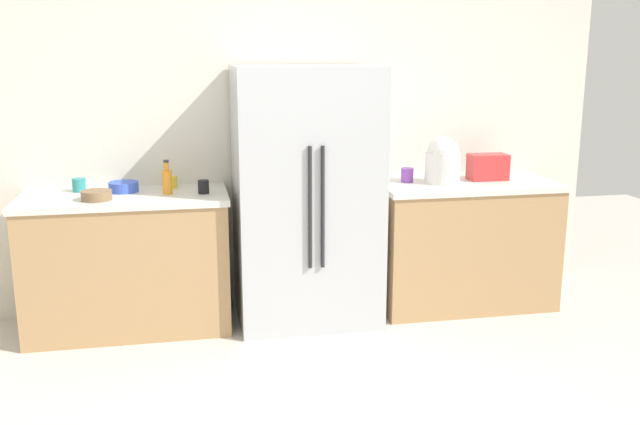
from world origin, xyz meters
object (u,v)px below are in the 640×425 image
Objects in this scene: bottle_a at (167,181)px; cup_d at (407,175)px; refrigerator at (306,196)px; cup_a at (204,187)px; toaster at (488,167)px; cup_b at (171,182)px; bowl_b at (124,187)px; rice_cooker at (443,161)px; bowl_a at (96,195)px; cup_c at (79,185)px.

bottle_a is 1.65m from cup_d.
refrigerator is 19.55× the size of cup_a.
cup_d is (-0.59, 0.03, -0.04)m from toaster.
refrigerator is at bearing -170.45° from cup_d.
cup_b is 0.44× the size of bowl_b.
refrigerator is at bearing -1.38° from bottle_a.
refrigerator is at bearing 0.71° from cup_a.
cup_a is at bearing -177.98° from rice_cooker.
bottle_a reaches higher than bowl_b.
bowl_a is at bearing -176.64° from rice_cooker.
cup_b is 0.31m from bowl_b.
rice_cooker reaches higher than cup_c.
cup_c is at bearing 115.01° from bowl_a.
toaster is at bearing 3.96° from bowl_a.
bottle_a is 2.24× the size of cup_d.
bowl_b is (-1.19, 0.15, 0.08)m from refrigerator.
bottle_a is at bearing 172.52° from cup_a.
bottle_a reaches higher than cup_b.
cup_b reaches higher than bowl_a.
toaster is 1.40× the size of bowl_b.
rice_cooker is 2.17m from bowl_b.
bowl_a is at bearing -173.29° from cup_a.
cup_a is 0.32m from cup_b.
refrigerator is at bearing -7.29° from bowl_b.
cup_b reaches higher than bowl_b.
cup_d reaches higher than cup_a.
rice_cooker is 3.28× the size of cup_d.
bottle_a is at bearing -95.19° from cup_b.
cup_a is (-0.68, -0.01, 0.09)m from refrigerator.
cup_d is at bearing 3.59° from bottle_a.
cup_c reaches higher than cup_b.
cup_a is at bearing -7.48° from bottle_a.
cup_d is 2.09m from bowl_a.
refrigerator is 1.35m from toaster.
bowl_b is (-0.51, 0.16, -0.01)m from cup_a.
cup_b is at bearing 1.56° from cup_c.
cup_d is 1.93m from bowl_b.
cup_b is (-1.86, 0.18, -0.12)m from rice_cooker.
rice_cooker is 2.31m from bowl_a.
cup_c is at bearing 167.34° from bowl_b.
cup_d is (1.65, 0.10, -0.04)m from bottle_a.
toaster is 2.81m from cup_c.
cup_a reaches higher than bowl_a.
cup_d is at bearing -0.80° from bowl_b.
refrigerator is at bearing -8.35° from cup_c.
toaster is at bearing 4.25° from refrigerator.
cup_a is (0.23, -0.03, -0.04)m from bottle_a.
refrigerator is 7.74× the size of bottle_a.
refrigerator is at bearing -14.70° from cup_b.
cup_c is at bearing 177.64° from cup_d.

